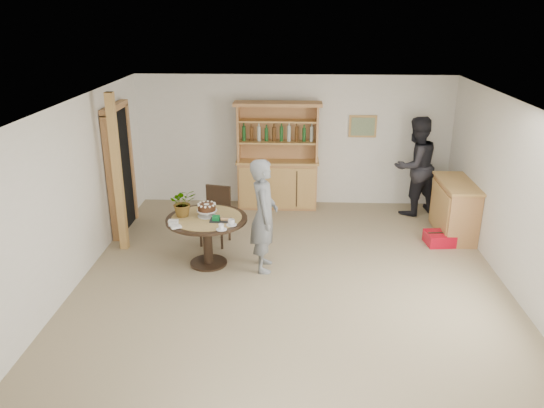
% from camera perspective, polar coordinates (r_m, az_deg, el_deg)
% --- Properties ---
extents(ground, '(7.00, 7.00, 0.00)m').
position_cam_1_polar(ground, '(7.44, 2.05, -9.04)').
color(ground, tan).
rests_on(ground, ground).
extents(room_shell, '(6.04, 7.04, 2.52)m').
position_cam_1_polar(room_shell, '(6.77, 2.25, 3.94)').
color(room_shell, white).
rests_on(room_shell, ground).
extents(doorway, '(0.13, 1.10, 2.18)m').
position_cam_1_polar(doorway, '(9.34, -16.07, 3.73)').
color(doorway, black).
rests_on(doorway, ground).
extents(pine_post, '(0.12, 0.12, 2.50)m').
position_cam_1_polar(pine_post, '(8.50, -16.29, 3.11)').
color(pine_post, tan).
rests_on(pine_post, ground).
extents(hutch, '(1.62, 0.54, 2.04)m').
position_cam_1_polar(hutch, '(10.17, 0.61, 3.42)').
color(hutch, tan).
rests_on(hutch, ground).
extents(sideboard, '(0.54, 1.26, 0.94)m').
position_cam_1_polar(sideboard, '(9.46, 19.06, -0.45)').
color(sideboard, tan).
rests_on(sideboard, ground).
extents(dining_table, '(1.20, 1.20, 0.76)m').
position_cam_1_polar(dining_table, '(7.91, -7.00, -2.48)').
color(dining_table, black).
rests_on(dining_table, ground).
extents(dining_chair, '(0.50, 0.50, 0.95)m').
position_cam_1_polar(dining_chair, '(8.69, -6.00, -0.79)').
color(dining_chair, black).
rests_on(dining_chair, ground).
extents(birthday_cake, '(0.30, 0.30, 0.20)m').
position_cam_1_polar(birthday_cake, '(7.85, -7.03, -0.46)').
color(birthday_cake, white).
rests_on(birthday_cake, dining_table).
extents(flower_vase, '(0.47, 0.44, 0.42)m').
position_cam_1_polar(flower_vase, '(7.89, -9.56, 0.18)').
color(flower_vase, '#3F7233').
rests_on(flower_vase, dining_table).
extents(gift_tray, '(0.30, 0.20, 0.08)m').
position_cam_1_polar(gift_tray, '(7.69, -5.63, -1.63)').
color(gift_tray, black).
rests_on(gift_tray, dining_table).
extents(coffee_cup_a, '(0.15, 0.15, 0.09)m').
position_cam_1_polar(coffee_cup_a, '(7.52, -4.39, -2.00)').
color(coffee_cup_a, white).
rests_on(coffee_cup_a, dining_table).
extents(coffee_cup_b, '(0.15, 0.15, 0.08)m').
position_cam_1_polar(coffee_cup_b, '(7.38, -5.47, -2.52)').
color(coffee_cup_b, white).
rests_on(coffee_cup_b, dining_table).
extents(napkins, '(0.24, 0.33, 0.03)m').
position_cam_1_polar(napkins, '(7.64, -10.46, -2.13)').
color(napkins, white).
rests_on(napkins, dining_table).
extents(teen_boy, '(0.44, 0.64, 1.68)m').
position_cam_1_polar(teen_boy, '(7.63, -0.88, -1.25)').
color(teen_boy, slate).
rests_on(teen_boy, ground).
extents(adult_person, '(1.12, 1.05, 1.84)m').
position_cam_1_polar(adult_person, '(10.12, 15.14, 3.96)').
color(adult_person, black).
rests_on(adult_person, ground).
extents(red_suitcase, '(0.64, 0.46, 0.21)m').
position_cam_1_polar(red_suitcase, '(9.16, 18.04, -3.53)').
color(red_suitcase, red).
rests_on(red_suitcase, ground).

